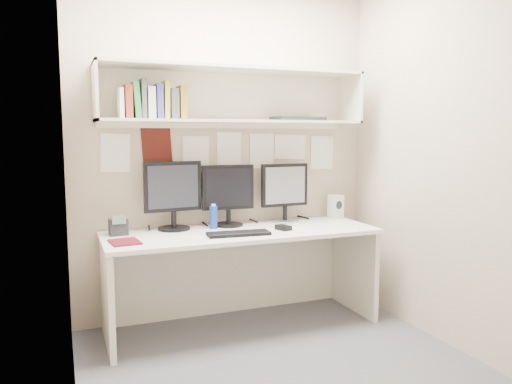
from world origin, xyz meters
name	(u,v)px	position (x,y,z in m)	size (l,w,h in m)	color
floor	(277,362)	(0.00, 0.00, 0.00)	(2.40, 2.00, 0.01)	#4C4C52
wall_back	(227,151)	(0.00, 1.00, 1.30)	(2.40, 0.02, 2.60)	tan
wall_front	(376,167)	(0.00, -1.00, 1.30)	(2.40, 0.02, 2.60)	tan
wall_left	(66,161)	(-1.20, 0.00, 1.30)	(0.02, 2.00, 2.60)	tan
wall_right	(437,154)	(1.20, 0.00, 1.30)	(0.02, 2.00, 2.60)	tan
desk	(242,278)	(0.00, 0.65, 0.37)	(2.00, 0.70, 0.73)	silver
overhead_hutch	(232,96)	(0.00, 0.86, 1.72)	(2.00, 0.38, 0.40)	beige
pinned_papers	(227,158)	(0.00, 0.99, 1.25)	(1.92, 0.01, 0.48)	white
monitor_left	(173,193)	(-0.46, 0.87, 1.00)	(0.43, 0.24, 0.51)	black
monitor_center	(228,193)	(-0.03, 0.87, 0.99)	(0.41, 0.22, 0.47)	black
monitor_right	(285,190)	(0.45, 0.87, 0.99)	(0.40, 0.22, 0.47)	#A5A5AA
keyboard	(239,234)	(-0.08, 0.49, 0.74)	(0.44, 0.16, 0.02)	black
mouse	(283,228)	(0.29, 0.55, 0.75)	(0.07, 0.12, 0.04)	black
speaker	(336,207)	(0.92, 0.86, 0.83)	(0.12, 0.13, 0.20)	silver
blue_bottle	(213,217)	(-0.17, 0.80, 0.82)	(0.06, 0.06, 0.19)	navy
maroon_notebook	(125,242)	(-0.86, 0.53, 0.74)	(0.18, 0.22, 0.01)	#540E18
desk_phone	(118,227)	(-0.87, 0.81, 0.79)	(0.13, 0.12, 0.15)	black
book_stack	(153,102)	(-0.61, 0.80, 1.66)	(0.46, 0.17, 0.27)	white
hutch_tray	(298,119)	(0.55, 0.83, 1.56)	(0.44, 0.17, 0.03)	black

